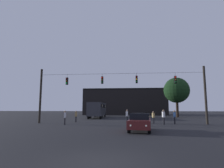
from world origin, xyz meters
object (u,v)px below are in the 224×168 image
at_px(pedestrian_crossing_right, 164,116).
at_px(pedestrian_trailing, 76,116).
at_px(city_bus, 98,108).
at_px(pedestrian_far_side, 175,116).
at_px(pedestrian_crossing_center, 65,117).
at_px(pedestrian_crossing_left, 127,115).
at_px(car_near_right, 140,122).
at_px(tree_left_silhouette, 176,90).
at_px(pedestrian_near_bus, 153,117).

height_order(pedestrian_crossing_right, pedestrian_trailing, pedestrian_crossing_right).
distance_m(city_bus, pedestrian_far_side, 18.32).
height_order(pedestrian_crossing_center, pedestrian_trailing, pedestrian_crossing_center).
bearing_deg(pedestrian_crossing_left, car_near_right, -82.16).
height_order(car_near_right, pedestrian_crossing_right, pedestrian_crossing_right).
bearing_deg(pedestrian_far_side, city_bus, 131.10).
xyz_separation_m(pedestrian_crossing_right, pedestrian_far_side, (1.56, 1.19, -0.06)).
height_order(car_near_right, tree_left_silhouette, tree_left_silhouette).
relative_size(car_near_right, pedestrian_near_bus, 2.90).
bearing_deg(city_bus, pedestrian_far_side, -48.90).
relative_size(pedestrian_crossing_right, pedestrian_trailing, 1.12).
distance_m(pedestrian_crossing_center, tree_left_silhouette, 27.14).
distance_m(city_bus, pedestrian_crossing_center, 16.02).
bearing_deg(pedestrian_crossing_left, pedestrian_trailing, 177.65).
height_order(city_bus, pedestrian_near_bus, city_bus).
bearing_deg(city_bus, pedestrian_trailing, -94.85).
bearing_deg(car_near_right, pedestrian_crossing_left, 97.84).
bearing_deg(pedestrian_near_bus, pedestrian_crossing_center, -166.71).
bearing_deg(tree_left_silhouette, pedestrian_trailing, -138.55).
bearing_deg(pedestrian_crossing_right, pedestrian_crossing_left, 148.81).
relative_size(pedestrian_crossing_left, pedestrian_crossing_right, 0.99).
bearing_deg(pedestrian_near_bus, pedestrian_trailing, 172.55).
bearing_deg(car_near_right, pedestrian_crossing_center, 148.34).
height_order(car_near_right, pedestrian_crossing_left, pedestrian_crossing_left).
distance_m(car_near_right, pedestrian_trailing, 12.41).
xyz_separation_m(pedestrian_near_bus, tree_left_silhouette, (7.35, 17.14, 4.94)).
bearing_deg(pedestrian_trailing, car_near_right, -47.72).
height_order(pedestrian_crossing_right, tree_left_silhouette, tree_left_silhouette).
relative_size(city_bus, car_near_right, 2.47).
xyz_separation_m(car_near_right, pedestrian_near_bus, (2.15, 7.81, 0.07)).
height_order(city_bus, car_near_right, city_bus).
xyz_separation_m(pedestrian_crossing_left, pedestrian_trailing, (-7.13, 0.29, -0.11)).
height_order(car_near_right, pedestrian_crossing_center, pedestrian_crossing_center).
bearing_deg(pedestrian_crossing_right, pedestrian_crossing_center, -175.26).
bearing_deg(pedestrian_near_bus, tree_left_silhouette, 66.79).
height_order(city_bus, pedestrian_trailing, city_bus).
relative_size(pedestrian_crossing_right, pedestrian_near_bus, 1.15).
bearing_deg(tree_left_silhouette, pedestrian_crossing_left, -123.74).
xyz_separation_m(pedestrian_crossing_left, pedestrian_near_bus, (3.37, -1.08, -0.14)).
xyz_separation_m(car_near_right, pedestrian_crossing_left, (-1.23, 8.89, 0.21)).
height_order(pedestrian_far_side, tree_left_silhouette, tree_left_silhouette).
relative_size(pedestrian_near_bus, tree_left_silhouette, 0.18).
height_order(city_bus, tree_left_silhouette, tree_left_silhouette).
xyz_separation_m(pedestrian_crossing_center, tree_left_silhouette, (18.06, 19.67, 4.87)).
height_order(pedestrian_near_bus, pedestrian_far_side, pedestrian_far_side).
distance_m(pedestrian_trailing, pedestrian_far_side, 13.16).
xyz_separation_m(city_bus, pedestrian_crossing_left, (6.10, -12.33, -0.86)).
bearing_deg(pedestrian_far_side, pedestrian_trailing, 172.39).
distance_m(city_bus, pedestrian_trailing, 12.12).
relative_size(pedestrian_crossing_left, tree_left_silhouette, 0.21).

